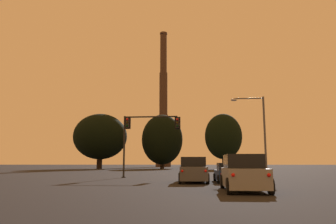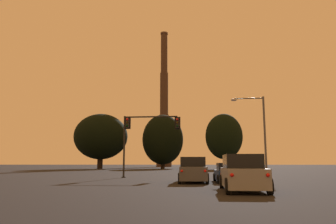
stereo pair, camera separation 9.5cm
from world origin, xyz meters
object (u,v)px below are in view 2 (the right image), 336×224
suv_center_lane_front (193,170)px  smokestack (164,112)px  hatchback_right_lane_front (228,173)px  traffic_light_overhead_left (143,130)px  suv_right_lane_second (242,173)px  street_lamp (259,127)px

suv_center_lane_front → smokestack: bearing=94.8°
hatchback_right_lane_front → suv_center_lane_front: (-2.63, -0.48, 0.23)m
suv_center_lane_front → traffic_light_overhead_left: bearing=122.2°
suv_right_lane_second → street_lamp: 16.06m
suv_right_lane_second → traffic_light_overhead_left: traffic_light_overhead_left is taller
hatchback_right_lane_front → suv_right_lane_second: bearing=-91.8°
traffic_light_overhead_left → street_lamp: 11.43m
suv_center_lane_front → traffic_light_overhead_left: (-5.04, 7.34, 3.79)m
traffic_light_overhead_left → suv_right_lane_second: bearing=-62.3°
suv_center_lane_front → street_lamp: (6.38, 7.71, 4.03)m
suv_right_lane_second → street_lamp: street_lamp is taller
traffic_light_overhead_left → smokestack: 95.87m
suv_right_lane_second → smokestack: (-15.44, 108.87, 20.27)m
suv_right_lane_second → hatchback_right_lane_front: (-0.06, 7.88, -0.23)m
hatchback_right_lane_front → traffic_light_overhead_left: (-7.67, 6.86, 4.02)m
smokestack → traffic_light_overhead_left: bearing=-85.3°
suv_center_lane_front → smokestack: size_ratio=0.09×
street_lamp → smokestack: 97.06m
suv_right_lane_second → smokestack: smokestack is taller
suv_right_lane_second → suv_center_lane_front: bearing=109.9°
suv_center_lane_front → traffic_light_overhead_left: traffic_light_overhead_left is taller
street_lamp → smokestack: bearing=101.5°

